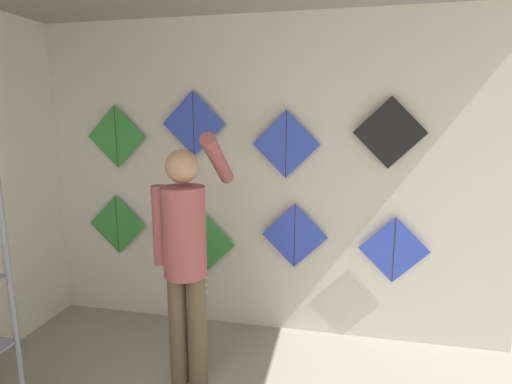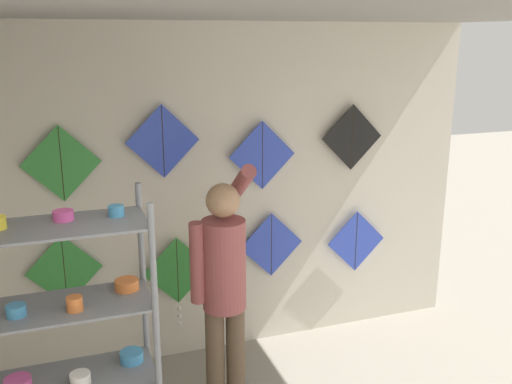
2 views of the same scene
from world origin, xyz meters
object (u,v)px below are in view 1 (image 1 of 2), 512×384
kite_0 (117,224)px  kite_3 (394,250)px  kite_4 (116,137)px  kite_5 (194,124)px  kite_6 (286,144)px  kite_2 (295,236)px  kite_7 (390,133)px  kite_1 (205,247)px  shopkeeper (186,248)px

kite_0 → kite_3: bearing=0.0°
kite_4 → kite_5: bearing=0.0°
kite_3 → kite_5: bearing=180.0°
kite_6 → kite_2: bearing=0.0°
kite_3 → kite_6: kite_6 is taller
kite_6 → kite_7: (0.83, 0.00, 0.10)m
kite_6 → kite_7: bearing=0.0°
kite_5 → kite_6: size_ratio=1.00×
kite_1 → kite_4: 1.31m
shopkeeper → kite_3: shopkeeper is taller
kite_0 → kite_6: 1.81m
kite_2 → kite_3: kite_2 is taller
kite_0 → kite_6: bearing=0.0°
kite_0 → kite_2: size_ratio=1.00×
kite_0 → kite_2: 1.72m
kite_5 → shopkeeper: bearing=-74.6°
kite_1 → shopkeeper: bearing=-79.4°
kite_1 → kite_6: bearing=0.1°
kite_3 → kite_4: kite_4 is taller
kite_5 → kite_7: 1.66m
kite_2 → kite_4: bearing=180.0°
kite_2 → kite_4: size_ratio=1.00×
shopkeeper → kite_2: bearing=53.3°
kite_4 → kite_7: size_ratio=1.00×
kite_6 → kite_3: bearing=0.0°
kite_5 → kite_6: (0.82, 0.00, -0.17)m
kite_0 → kite_4: kite_4 is taller
kite_0 → kite_2: kite_0 is taller
kite_4 → kite_7: kite_7 is taller
kite_5 → kite_0: bearing=180.0°
kite_4 → kite_7: (2.41, 0.00, 0.06)m
kite_1 → kite_4: size_ratio=1.36×
kite_7 → kite_1: bearing=-180.0°
kite_6 → kite_0: bearing=180.0°
kite_4 → kite_7: bearing=0.0°
kite_6 → kite_4: bearing=180.0°
kite_1 → kite_3: size_ratio=1.36×
kite_1 → kite_3: kite_3 is taller
kite_3 → kite_6: bearing=180.0°
shopkeeper → kite_5: size_ratio=3.21×
kite_7 → kite_4: bearing=180.0°
kite_0 → kite_7: 2.62m
kite_0 → kite_7: size_ratio=1.00×
kite_2 → kite_6: 0.80m
kite_5 → kite_7: (1.65, 0.00, -0.06)m
shopkeeper → kite_5: kite_5 is taller
kite_1 → kite_2: size_ratio=1.36×
kite_1 → kite_5: size_ratio=1.36×
shopkeeper → kite_5: bearing=107.6°
shopkeeper → kite_0: shopkeeper is taller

